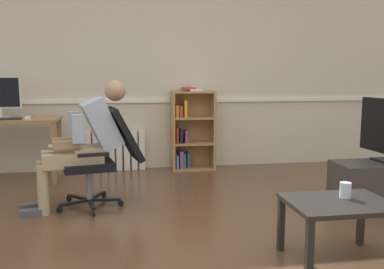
{
  "coord_description": "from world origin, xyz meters",
  "views": [
    {
      "loc": [
        -0.5,
        -3.11,
        1.27
      ],
      "look_at": [
        0.15,
        0.85,
        0.7
      ],
      "focal_mm": 39.63,
      "sensor_mm": 36.0,
      "label": 1
    }
  ],
  "objects_px": {
    "radiator": "(115,150)",
    "computer_mouse": "(28,118)",
    "computer_desk": "(6,128)",
    "bookshelf": "(190,131)",
    "keyboard": "(2,119)",
    "office_chair": "(105,153)",
    "drinking_glass": "(345,190)",
    "person_seated": "(85,140)",
    "coffee_table": "(339,210)"
  },
  "relations": [
    {
      "from": "radiator",
      "to": "computer_mouse",
      "type": "bearing_deg",
      "value": -152.47
    },
    {
      "from": "computer_desk",
      "to": "bookshelf",
      "type": "height_order",
      "value": "bookshelf"
    },
    {
      "from": "keyboard",
      "to": "radiator",
      "type": "distance_m",
      "value": 1.46
    },
    {
      "from": "office_chair",
      "to": "drinking_glass",
      "type": "xyz_separation_m",
      "value": [
        1.68,
        -1.48,
        -0.04
      ]
    },
    {
      "from": "bookshelf",
      "to": "office_chair",
      "type": "xyz_separation_m",
      "value": [
        -1.07,
        -1.44,
        -0.0
      ]
    },
    {
      "from": "bookshelf",
      "to": "drinking_glass",
      "type": "xyz_separation_m",
      "value": [
        0.61,
        -2.92,
        -0.05
      ]
    },
    {
      "from": "keyboard",
      "to": "drinking_glass",
      "type": "relative_size",
      "value": 3.91
    },
    {
      "from": "computer_desk",
      "to": "radiator",
      "type": "height_order",
      "value": "computer_desk"
    },
    {
      "from": "keyboard",
      "to": "person_seated",
      "type": "relative_size",
      "value": 0.35
    },
    {
      "from": "office_chair",
      "to": "keyboard",
      "type": "bearing_deg",
      "value": -141.21
    },
    {
      "from": "coffee_table",
      "to": "office_chair",
      "type": "bearing_deg",
      "value": 135.97
    },
    {
      "from": "computer_mouse",
      "to": "bookshelf",
      "type": "height_order",
      "value": "bookshelf"
    },
    {
      "from": "computer_mouse",
      "to": "radiator",
      "type": "distance_m",
      "value": 1.21
    },
    {
      "from": "computer_desk",
      "to": "keyboard",
      "type": "xyz_separation_m",
      "value": [
        -0.0,
        -0.14,
        0.13
      ]
    },
    {
      "from": "bookshelf",
      "to": "coffee_table",
      "type": "xyz_separation_m",
      "value": [
        0.53,
        -2.99,
        -0.16
      ]
    },
    {
      "from": "person_seated",
      "to": "drinking_glass",
      "type": "bearing_deg",
      "value": 41.4
    },
    {
      "from": "bookshelf",
      "to": "office_chair",
      "type": "distance_m",
      "value": 1.8
    },
    {
      "from": "person_seated",
      "to": "coffee_table",
      "type": "bearing_deg",
      "value": 38.8
    },
    {
      "from": "computer_mouse",
      "to": "person_seated",
      "type": "height_order",
      "value": "person_seated"
    },
    {
      "from": "keyboard",
      "to": "office_chair",
      "type": "bearing_deg",
      "value": -40.28
    },
    {
      "from": "keyboard",
      "to": "person_seated",
      "type": "xyz_separation_m",
      "value": [
        1.01,
        -1.05,
        -0.12
      ]
    },
    {
      "from": "computer_desk",
      "to": "bookshelf",
      "type": "xyz_separation_m",
      "value": [
        2.26,
        0.29,
        -0.12
      ]
    },
    {
      "from": "coffee_table",
      "to": "keyboard",
      "type": "bearing_deg",
      "value": 137.52
    },
    {
      "from": "bookshelf",
      "to": "coffee_table",
      "type": "bearing_deg",
      "value": -79.89
    },
    {
      "from": "radiator",
      "to": "keyboard",
      "type": "bearing_deg",
      "value": -157.26
    },
    {
      "from": "keyboard",
      "to": "bookshelf",
      "type": "height_order",
      "value": "bookshelf"
    },
    {
      "from": "person_seated",
      "to": "computer_desk",
      "type": "bearing_deg",
      "value": -150.6
    },
    {
      "from": "bookshelf",
      "to": "office_chair",
      "type": "bearing_deg",
      "value": -126.52
    },
    {
      "from": "coffee_table",
      "to": "person_seated",
      "type": "bearing_deg",
      "value": 139.73
    },
    {
      "from": "computer_desk",
      "to": "bookshelf",
      "type": "relative_size",
      "value": 1.11
    },
    {
      "from": "computer_desk",
      "to": "office_chair",
      "type": "relative_size",
      "value": 1.28
    },
    {
      "from": "radiator",
      "to": "drinking_glass",
      "type": "bearing_deg",
      "value": -61.9
    },
    {
      "from": "drinking_glass",
      "to": "coffee_table",
      "type": "bearing_deg",
      "value": -138.73
    },
    {
      "from": "radiator",
      "to": "person_seated",
      "type": "height_order",
      "value": "person_seated"
    },
    {
      "from": "coffee_table",
      "to": "drinking_glass",
      "type": "bearing_deg",
      "value": 41.27
    },
    {
      "from": "computer_mouse",
      "to": "drinking_glass",
      "type": "bearing_deg",
      "value": -44.08
    },
    {
      "from": "computer_mouse",
      "to": "office_chair",
      "type": "relative_size",
      "value": 0.1
    },
    {
      "from": "drinking_glass",
      "to": "person_seated",
      "type": "bearing_deg",
      "value": 142.33
    },
    {
      "from": "bookshelf",
      "to": "computer_mouse",
      "type": "bearing_deg",
      "value": -168.22
    },
    {
      "from": "bookshelf",
      "to": "coffee_table",
      "type": "distance_m",
      "value": 3.04
    },
    {
      "from": "computer_desk",
      "to": "person_seated",
      "type": "distance_m",
      "value": 1.56
    },
    {
      "from": "radiator",
      "to": "person_seated",
      "type": "distance_m",
      "value": 1.64
    },
    {
      "from": "bookshelf",
      "to": "drinking_glass",
      "type": "bearing_deg",
      "value": -78.11
    },
    {
      "from": "computer_mouse",
      "to": "bookshelf",
      "type": "distance_m",
      "value": 2.03
    },
    {
      "from": "computer_mouse",
      "to": "radiator",
      "type": "xyz_separation_m",
      "value": [
        0.98,
        0.51,
        -0.51
      ]
    },
    {
      "from": "computer_desk",
      "to": "person_seated",
      "type": "height_order",
      "value": "person_seated"
    },
    {
      "from": "keyboard",
      "to": "office_chair",
      "type": "distance_m",
      "value": 1.58
    },
    {
      "from": "radiator",
      "to": "drinking_glass",
      "type": "height_order",
      "value": "same"
    },
    {
      "from": "computer_mouse",
      "to": "drinking_glass",
      "type": "distance_m",
      "value": 3.62
    },
    {
      "from": "computer_desk",
      "to": "bookshelf",
      "type": "distance_m",
      "value": 2.28
    }
  ]
}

